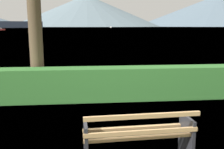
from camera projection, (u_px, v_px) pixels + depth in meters
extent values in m
plane|color=#7A99A8|center=(87.00, 27.00, 304.70)|extent=(620.00, 620.00, 0.00)
cube|color=tan|center=(141.00, 138.00, 3.80)|extent=(1.71, 0.15, 0.04)
cube|color=tan|center=(137.00, 133.00, 3.99)|extent=(1.71, 0.15, 0.04)
cube|color=tan|center=(135.00, 128.00, 4.17)|extent=(1.71, 0.15, 0.04)
cube|color=tan|center=(142.00, 132.00, 3.71)|extent=(1.71, 0.13, 0.06)
cube|color=tan|center=(143.00, 116.00, 3.61)|extent=(1.71, 0.13, 0.06)
cube|color=#2D2D33|center=(86.00, 143.00, 3.87)|extent=(0.08, 0.51, 0.68)
cube|color=#2D2D33|center=(186.00, 136.00, 4.11)|extent=(0.08, 0.51, 0.68)
cube|color=#387A33|center=(114.00, 84.00, 7.28)|extent=(11.55, 0.65, 0.94)
cylinder|color=brown|center=(34.00, 12.00, 7.31)|extent=(0.39, 0.39, 5.00)
cube|color=silver|center=(111.00, 27.00, 248.71)|extent=(2.24, 5.88, 0.86)
cube|color=beige|center=(111.00, 27.00, 248.56)|extent=(1.39, 2.17, 0.78)
cube|color=#B2332D|center=(0.00, 30.00, 116.24)|extent=(3.72, 4.76, 0.61)
cube|color=silver|center=(0.00, 28.00, 116.14)|extent=(1.74, 1.97, 0.49)
cone|color=slate|center=(87.00, 11.00, 532.80)|extent=(308.15, 308.15, 65.20)
cone|color=slate|center=(218.00, 11.00, 601.17)|extent=(386.90, 386.90, 73.78)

